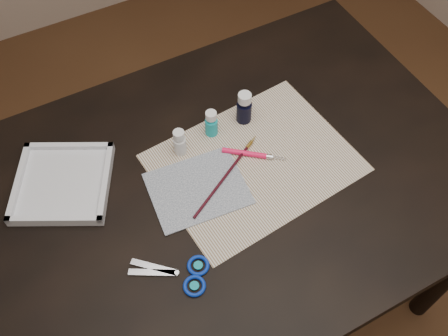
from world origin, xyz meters
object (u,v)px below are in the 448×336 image
paper (254,163)px  paint_bottle_white (180,142)px  scissors (168,275)px  paint_bottle_cyan (211,123)px  canvas (198,188)px  palette_tray (63,182)px  paint_bottle_navy (244,108)px

paper → paint_bottle_white: size_ratio=6.05×
scissors → paint_bottle_white: bearing=-90.4°
paint_bottle_white → paint_bottle_cyan: paint_bottle_cyan is taller
canvas → palette_tray: bearing=150.0°
paper → palette_tray: bearing=160.2°
scissors → paint_bottle_cyan: bearing=-101.3°
paper → paint_bottle_navy: 0.15m
paint_bottle_white → paint_bottle_cyan: 0.10m
canvas → paint_bottle_cyan: bearing=51.8°
paint_bottle_navy → scissors: 0.48m
paint_bottle_white → paint_bottle_navy: bearing=5.0°
paper → paint_bottle_cyan: paint_bottle_cyan is taller
paper → paint_bottle_cyan: bearing=110.6°
paper → paint_bottle_cyan: size_ratio=5.96×
paint_bottle_navy → palette_tray: (-0.49, 0.02, -0.04)m
scissors → palette_tray: 0.36m
paint_bottle_navy → scissors: paint_bottle_navy is taller
canvas → paint_bottle_white: 0.13m
paper → scissors: bearing=-151.2°
paint_bottle_white → palette_tray: paint_bottle_white is taller
scissors → palette_tray: bearing=-39.6°
paper → paint_bottle_white: 0.19m
paint_bottle_white → scissors: (-0.17, -0.29, -0.03)m
paper → canvas: bearing=-178.7°
paint_bottle_navy → palette_tray: 0.49m
paint_bottle_white → canvas: bearing=-95.6°
paint_bottle_navy → palette_tray: paint_bottle_navy is taller
canvas → paint_bottle_navy: (0.21, 0.14, 0.05)m
paper → canvas: canvas is taller
paper → paint_bottle_navy: paint_bottle_navy is taller
paper → paint_bottle_cyan: (-0.05, 0.14, 0.04)m
paint_bottle_white → palette_tray: size_ratio=0.35×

